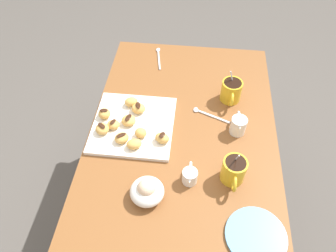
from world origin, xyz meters
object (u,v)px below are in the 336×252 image
Objects in this scene: coffee_mug_mustard_right at (234,170)px; beignet_9 at (162,138)px; beignet_6 at (129,120)px; ice_cream_bowl at (147,191)px; cream_pitcher_white at (238,125)px; chocolate_sauce_pitcher at (190,176)px; pastry_plate_square at (133,126)px; beignet_0 at (122,138)px; beignet_5 at (104,114)px; beignet_2 at (134,144)px; saucer_sky_left at (256,236)px; beignet_1 at (138,108)px; beignet_3 at (131,102)px; coffee_mug_mustard_left at (231,91)px; beignet_8 at (113,125)px; beignet_7 at (141,133)px; dining_table at (182,149)px; beignet_4 at (102,129)px.

coffee_mug_mustard_right reaches higher than beignet_9.
ice_cream_bowl is at bearing 21.42° from beignet_6.
chocolate_sauce_pitcher is (0.24, -0.17, -0.01)m from cream_pitcher_white.
beignet_0 is (0.08, -0.03, 0.02)m from pastry_plate_square.
beignet_5 is 0.10m from beignet_6.
beignet_2 is at bearing -117.52° from chocolate_sauce_pitcher.
coffee_mug_mustard_right is at bearing -160.64° from saucer_sky_left.
chocolate_sauce_pitcher reaches higher than beignet_1.
beignet_1 and beignet_9 have the same top height.
chocolate_sauce_pitcher reaches higher than beignet_3.
chocolate_sauce_pitcher is 0.43m from beignet_5.
pastry_plate_square is 0.03m from beignet_6.
beignet_8 is (0.22, -0.45, -0.02)m from coffee_mug_mustard_left.
beignet_9 is (-0.12, -0.26, -0.02)m from coffee_mug_mustard_right.
ice_cream_bowl is 2.09× the size of beignet_9.
beignet_7 is (0.12, 0.03, 0.00)m from beignet_1.
cream_pitcher_white is at bearing 79.30° from beignet_3.
pastry_plate_square is at bearing -88.63° from dining_table.
coffee_mug_mustard_right is at bearing 67.83° from beignet_7.
beignet_7 is at bearing 42.88° from beignet_6.
beignet_2 is 1.02× the size of beignet_6.
cream_pitcher_white is 0.40m from beignet_2.
beignet_9 reaches higher than beignet_0.
beignet_4 is 0.23m from beignet_9.
coffee_mug_mustard_right is at bearing -6.63° from cream_pitcher_white.
ice_cream_bowl is 0.36m from saucer_sky_left.
beignet_6 is at bearing -116.75° from coffee_mug_mustard_right.
beignet_2 is 1.08× the size of beignet_4.
beignet_4 is (0.12, -0.12, -0.00)m from beignet_1.
beignet_8 is at bearing -103.57° from beignet_9.
beignet_6 is (-0.01, -0.02, 0.02)m from pastry_plate_square.
coffee_mug_mustard_right reaches higher than beignet_8.
beignet_2 is 0.12m from beignet_6.
cream_pitcher_white is 2.02× the size of beignet_4.
saucer_sky_left is 3.53× the size of beignet_3.
beignet_1 is 0.99× the size of beignet_2.
beignet_9 is (-0.04, 0.10, 0.00)m from beignet_2.
coffee_mug_mustard_right is (0.20, 0.18, 0.18)m from dining_table.
coffee_mug_mustard_left reaches higher than beignet_7.
coffee_mug_mustard_left reaches higher than chocolate_sauce_pitcher.
beignet_2 is 0.14m from beignet_4.
beignet_7 reaches higher than pastry_plate_square.
coffee_mug_mustard_left is 0.97× the size of coffee_mug_mustard_right.
beignet_3 is at bearing -136.07° from saucer_sky_left.
beignet_9 is (0.02, 0.23, 0.00)m from beignet_4.
coffee_mug_mustard_left is 3.21× the size of beignet_7.
chocolate_sauce_pitcher is 0.28m from saucer_sky_left.
beignet_2 reaches higher than saucer_sky_left.
cream_pitcher_white reaches higher than beignet_5.
ice_cream_bowl is 0.38m from beignet_5.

